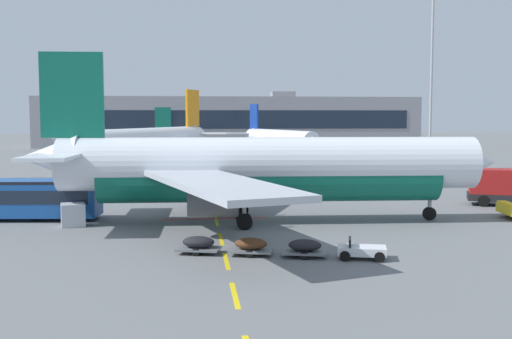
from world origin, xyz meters
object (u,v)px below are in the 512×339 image
airliner_foreground (262,168)px  airliner_far_right (152,143)px  uld_cargo_container (73,215)px  apron_light_mast_far (432,45)px  baggage_train (278,247)px  airliner_far_center (278,140)px  airliner_mid_left (114,138)px  apron_shuttle_bus (18,197)px  fuel_service_truck (508,187)px

airliner_foreground → airliner_far_right: airliner_foreground is taller
uld_cargo_container → apron_light_mast_far: (42.21, 40.91, 16.86)m
baggage_train → uld_cargo_container: (-13.05, 10.74, 0.27)m
airliner_far_center → airliner_foreground: bearing=-99.0°
baggage_train → apron_light_mast_far: size_ratio=0.40×
uld_cargo_container → apron_light_mast_far: size_ratio=0.07×
airliner_foreground → airliner_mid_left: (-21.35, 89.10, -0.88)m
uld_cargo_container → apron_shuttle_bus: bearing=146.0°
airliner_mid_left → fuel_service_truck: 93.77m
baggage_train → fuel_service_truck: bearing=37.1°
airliner_foreground → uld_cargo_container: 13.77m
airliner_foreground → apron_light_mast_far: size_ratio=1.20×
airliner_mid_left → apron_light_mast_far: apron_light_mast_far is taller
airliner_foreground → airliner_far_center: bearing=81.0°
apron_shuttle_bus → uld_cargo_container: size_ratio=6.37×
airliner_foreground → apron_light_mast_far: 51.71m
airliner_mid_left → airliner_foreground: bearing=-76.5°
airliner_mid_left → fuel_service_truck: size_ratio=3.65×
airliner_mid_left → apron_shuttle_bus: 86.34m
fuel_service_truck → baggage_train: bearing=-142.9°
airliner_foreground → airliner_mid_left: 91.62m
airliner_mid_left → airliner_far_right: 46.00m
airliner_far_right → uld_cargo_container: size_ratio=16.88×
airliner_mid_left → uld_cargo_container: (7.94, -89.32, -2.26)m
uld_cargo_container → airliner_far_center: bearing=70.6°
airliner_far_center → baggage_train: airliner_far_center is taller
airliner_far_center → uld_cargo_container: airliner_far_center is taller
airliner_far_center → apron_light_mast_far: bearing=-58.3°
airliner_far_right → baggage_train: airliner_far_right is taller
fuel_service_truck → airliner_far_right: bearing=130.3°
airliner_foreground → airliner_far_center: airliner_foreground is taller
apron_light_mast_far → apron_shuttle_bus: bearing=-141.0°
fuel_service_truck → airliner_mid_left: bearing=117.5°
apron_light_mast_far → airliner_far_right: bearing=174.6°
airliner_far_center → uld_cargo_container: 73.85m
airliner_far_center → fuel_service_truck: airliner_far_center is taller
apron_shuttle_bus → baggage_train: (17.58, -13.79, -1.22)m
fuel_service_truck → apron_light_mast_far: 38.84m
fuel_service_truck → airliner_foreground: bearing=-164.8°
apron_shuttle_bus → apron_light_mast_far: 62.22m
fuel_service_truck → uld_cargo_container: size_ratio=3.86×
apron_shuttle_bus → apron_light_mast_far: bearing=39.0°
airliner_far_right → apron_shuttle_bus: bearing=-100.1°
airliner_far_right → fuel_service_truck: bearing=-49.7°
airliner_far_center → uld_cargo_container: (-24.46, -69.64, -2.45)m
airliner_far_right → baggage_train: (10.20, -55.34, -3.30)m
fuel_service_truck → apron_shuttle_bus: bearing=-175.5°
fuel_service_truck → baggage_train: 28.07m
apron_shuttle_bus → uld_cargo_container: apron_shuttle_bus is taller
airliner_far_right → fuel_service_truck: 50.42m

